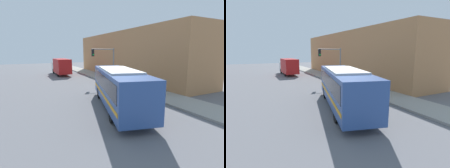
% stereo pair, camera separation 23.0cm
% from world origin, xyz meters
% --- Properties ---
extents(ground_plane, '(120.00, 120.00, 0.00)m').
position_xyz_m(ground_plane, '(0.00, 0.00, 0.00)').
color(ground_plane, slate).
extents(sidewalk, '(3.34, 70.00, 0.17)m').
position_xyz_m(sidewalk, '(6.17, 20.00, 0.08)').
color(sidewalk, gray).
rests_on(sidewalk, ground_plane).
extents(building_facade, '(6.00, 30.62, 7.54)m').
position_xyz_m(building_facade, '(10.84, 16.31, 3.77)').
color(building_facade, '#B27A4C').
rests_on(building_facade, ground_plane).
extents(city_bus, '(5.08, 10.35, 3.09)m').
position_xyz_m(city_bus, '(0.60, 1.37, 1.81)').
color(city_bus, '#2D4C8C').
rests_on(city_bus, ground_plane).
extents(delivery_truck, '(2.28, 8.04, 3.04)m').
position_xyz_m(delivery_truck, '(0.73, 23.66, 1.66)').
color(delivery_truck, '#B21919').
rests_on(delivery_truck, ground_plane).
extents(fire_hydrant, '(0.26, 0.35, 0.70)m').
position_xyz_m(fire_hydrant, '(5.10, 2.08, 0.52)').
color(fire_hydrant, gold).
rests_on(fire_hydrant, sidewalk).
extents(traffic_light_pole, '(3.28, 0.35, 4.67)m').
position_xyz_m(traffic_light_pole, '(4.05, 10.89, 3.41)').
color(traffic_light_pole, slate).
rests_on(traffic_light_pole, sidewalk).
extents(parking_meter, '(0.14, 0.14, 1.26)m').
position_xyz_m(parking_meter, '(5.10, 10.46, 1.03)').
color(parking_meter, slate).
rests_on(parking_meter, sidewalk).
extents(pedestrian_near_corner, '(0.34, 0.34, 1.57)m').
position_xyz_m(pedestrian_near_corner, '(6.01, 7.26, 0.96)').
color(pedestrian_near_corner, '#47382D').
rests_on(pedestrian_near_corner, sidewalk).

